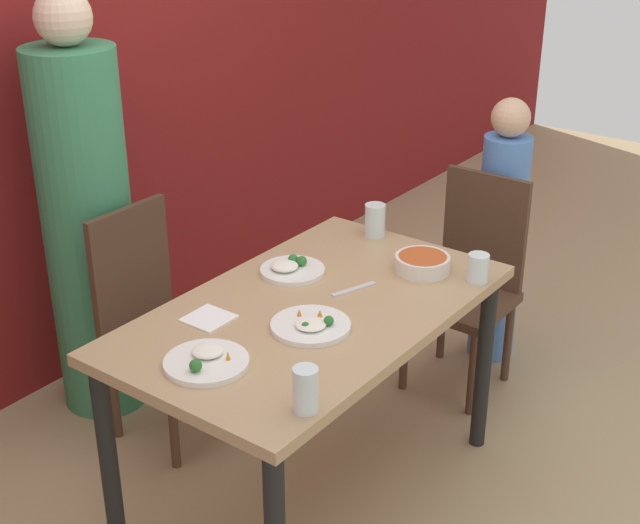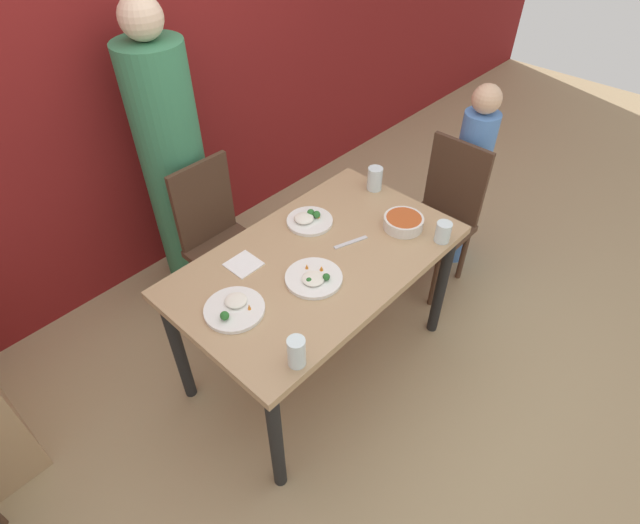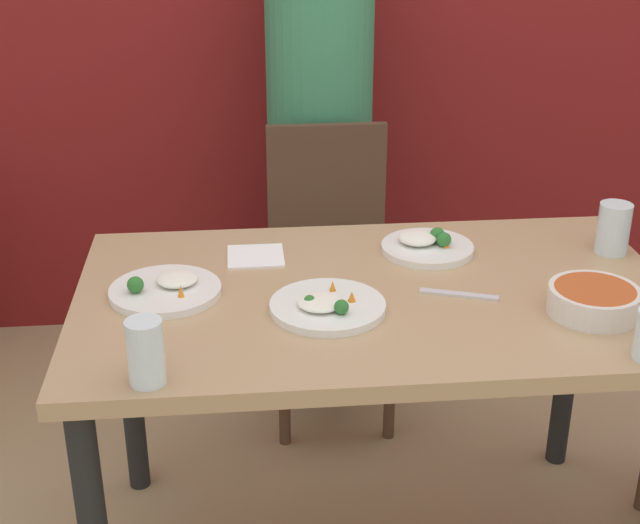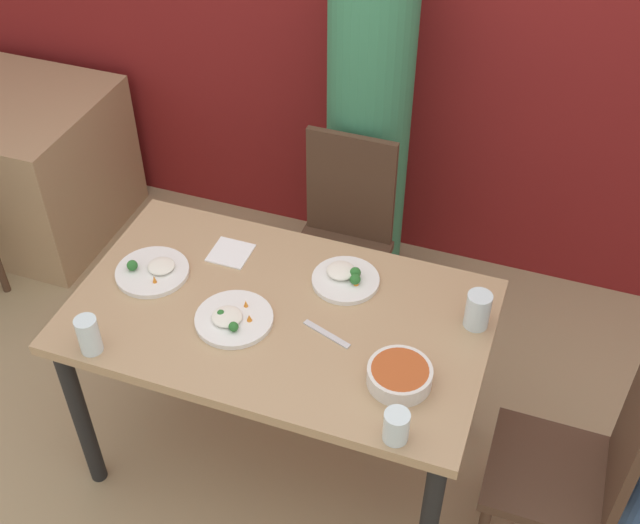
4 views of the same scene
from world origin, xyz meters
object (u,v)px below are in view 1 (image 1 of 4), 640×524
object	(u,v)px
chair_adult_spot	(155,320)
plate_rice_adult	(311,325)
bowl_curry	(422,263)
chair_child_spot	(469,279)
person_child	(500,239)
glass_water_tall	(306,390)
person_adult	(88,228)

from	to	relation	value
chair_adult_spot	plate_rice_adult	xyz separation A→B (m)	(-0.10, -0.84, 0.30)
chair_adult_spot	bowl_curry	size ratio (longest dim) A/B	4.70
chair_child_spot	bowl_curry	size ratio (longest dim) A/B	4.70
person_child	glass_water_tall	distance (m)	1.84
person_child	plate_rice_adult	xyz separation A→B (m)	(-1.43, -0.03, 0.21)
chair_child_spot	glass_water_tall	distance (m)	1.59
bowl_curry	glass_water_tall	bearing A→B (deg)	-168.34
bowl_curry	plate_rice_adult	bearing A→B (deg)	173.53
bowl_curry	glass_water_tall	world-z (taller)	glass_water_tall
bowl_curry	plate_rice_adult	xyz separation A→B (m)	(-0.58, 0.07, -0.02)
chair_child_spot	plate_rice_adult	world-z (taller)	chair_child_spot
person_child	chair_child_spot	bearing A→B (deg)	-180.00
chair_adult_spot	plate_rice_adult	bearing A→B (deg)	-96.56
glass_water_tall	plate_rice_adult	bearing A→B (deg)	35.31
plate_rice_adult	chair_child_spot	bearing A→B (deg)	1.42
person_child	bowl_curry	world-z (taller)	person_child
person_child	chair_adult_spot	bearing A→B (deg)	148.60
bowl_curry	glass_water_tall	xyz separation A→B (m)	(-0.95, -0.20, 0.03)
chair_adult_spot	person_adult	distance (m)	0.46
chair_adult_spot	bowl_curry	world-z (taller)	chair_adult_spot
plate_rice_adult	person_adult	bearing A→B (deg)	85.33
chair_adult_spot	person_child	world-z (taller)	person_child
chair_child_spot	glass_water_tall	world-z (taller)	chair_child_spot
chair_child_spot	person_adult	distance (m)	1.60
chair_adult_spot	person_adult	xyz separation A→B (m)	(0.00, 0.34, 0.31)
person_child	plate_rice_adult	distance (m)	1.44
plate_rice_adult	glass_water_tall	world-z (taller)	glass_water_tall
plate_rice_adult	person_child	bearing A→B (deg)	1.15
bowl_curry	person_child	bearing A→B (deg)	6.31
chair_adult_spot	person_adult	size ratio (longest dim) A/B	0.54
person_adult	person_child	bearing A→B (deg)	-40.93
plate_rice_adult	glass_water_tall	xyz separation A→B (m)	(-0.37, -0.26, 0.05)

